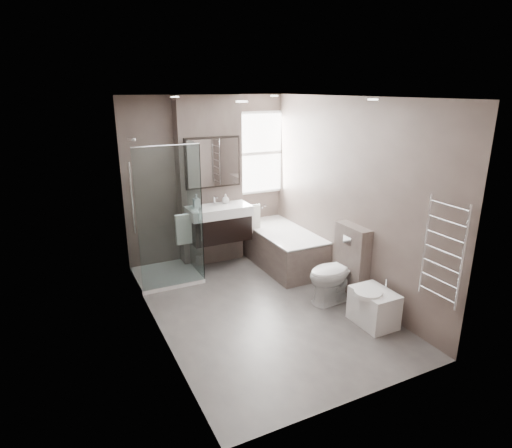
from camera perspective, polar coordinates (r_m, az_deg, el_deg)
room at (r=5.11m, az=0.75°, el=1.84°), size 2.70×3.90×2.70m
vanity_pier at (r=6.69m, az=-6.19°, el=5.58°), size 1.00×0.25×2.60m
vanity at (r=6.52m, az=-4.96°, el=0.19°), size 0.95×0.47×0.66m
mirror_cabinet at (r=6.48m, az=-5.78°, el=8.16°), size 0.86×0.08×0.76m
towel_left at (r=6.33m, az=-9.60°, el=-0.72°), size 0.24×0.06×0.44m
towel_right at (r=6.72m, az=-0.44°, el=0.62°), size 0.24×0.06×0.44m
shower_enclosure at (r=6.31m, az=-11.01°, el=-3.07°), size 0.90×0.90×2.00m
bathtub at (r=6.75m, az=3.49°, el=-2.95°), size 0.75×1.60×0.57m
window at (r=7.06m, az=0.37°, el=9.42°), size 0.98×0.06×1.33m
toilet at (r=5.70m, az=10.69°, el=-6.37°), size 0.82×0.51×0.80m
cistern_box at (r=5.81m, az=12.61°, el=-4.96°), size 0.19×0.55×1.00m
bidet at (r=5.34m, az=15.38°, el=-10.57°), size 0.46×0.53×0.55m
towel_radiator at (r=4.72m, az=23.70°, el=-3.36°), size 0.03×0.49×1.10m
soap_bottle_a at (r=6.37m, az=-7.89°, el=3.07°), size 0.09×0.09×0.20m
soap_bottle_b at (r=6.59m, az=-4.08°, el=3.41°), size 0.11×0.11×0.14m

